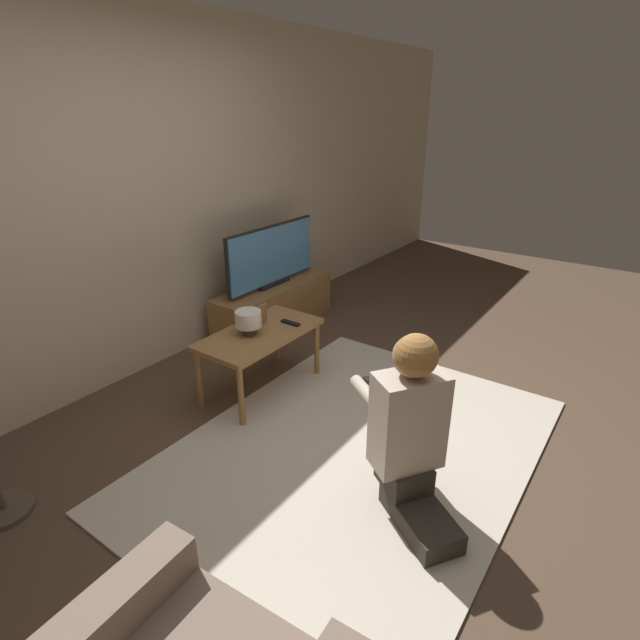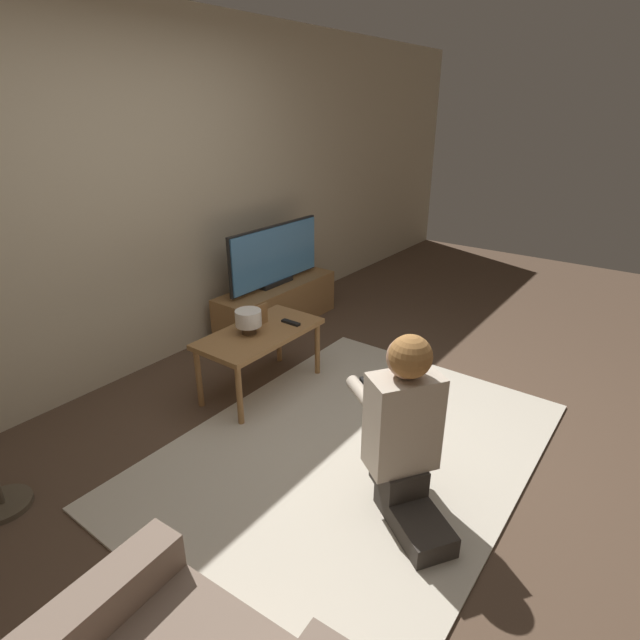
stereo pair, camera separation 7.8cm
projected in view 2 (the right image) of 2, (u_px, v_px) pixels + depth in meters
ground_plane at (351, 452)px, 3.00m from camera, size 10.00×10.00×0.00m
wall_back at (129, 200)px, 3.54m from camera, size 10.00×0.06×2.60m
rug at (351, 451)px, 3.00m from camera, size 2.57×1.86×0.02m
tv_stand at (277, 305)px, 4.67m from camera, size 1.30×0.39×0.40m
tv at (275, 255)px, 4.48m from camera, size 1.13×0.08×0.55m
coffee_table at (260, 338)px, 3.50m from camera, size 0.91×0.47×0.47m
person_kneeling at (404, 427)px, 2.39m from camera, size 0.66×0.81×0.97m
picture_frame at (262, 314)px, 3.56m from camera, size 0.11×0.01×0.15m
table_lamp at (248, 320)px, 3.41m from camera, size 0.18×0.18×0.17m
remote at (291, 323)px, 3.59m from camera, size 0.04×0.15×0.02m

